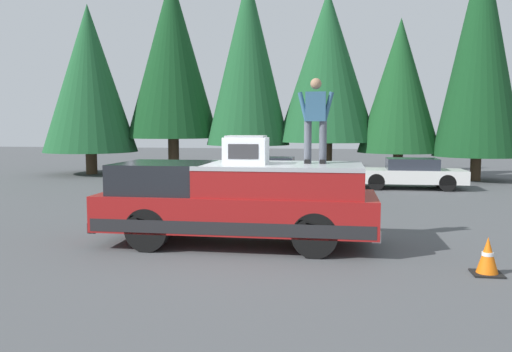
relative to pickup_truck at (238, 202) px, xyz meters
name	(u,v)px	position (x,y,z in m)	size (l,w,h in m)	color
ground_plane	(234,247)	(-0.25, 0.03, -0.87)	(90.00, 90.00, 0.00)	#4C4F51
pickup_truck	(238,202)	(0.00, 0.00, 0.00)	(2.01, 5.54, 1.65)	maroon
compressor_unit	(246,150)	(-0.15, -0.20, 1.05)	(0.65, 0.84, 0.56)	silver
person_on_truck_bed	(316,118)	(0.24, -1.53, 1.68)	(0.29, 0.72, 1.69)	#4C515B
parked_car_white	(410,173)	(10.32, -4.71, -0.29)	(1.64, 4.10, 1.16)	white
parked_car_maroon	(268,172)	(10.23, 0.75, -0.29)	(1.64, 4.10, 1.16)	maroon
traffic_cone	(488,257)	(-1.54, -4.40, -0.58)	(0.47, 0.47, 0.62)	black
conifer_far_left	(480,48)	(13.81, -7.97, 4.85)	(3.73, 3.73, 10.39)	#4C3826
conifer_left	(400,86)	(14.81, -4.77, 3.35)	(3.77, 3.77, 7.30)	#4C3826
conifer_center_left	(327,66)	(15.39, -1.43, 4.35)	(4.79, 4.79, 8.85)	#4C3826
conifer_center_right	(248,59)	(15.10, 2.36, 4.72)	(4.06, 4.06, 9.74)	#4C3826
conifer_right	(172,57)	(15.53, 6.31, 4.98)	(4.60, 4.60, 9.94)	#4C3826
conifer_far_right	(89,79)	(14.19, 10.14, 3.82)	(4.56, 4.56, 8.30)	#4C3826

